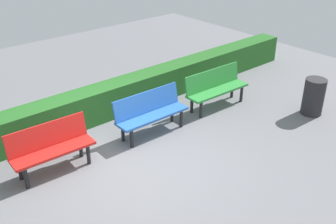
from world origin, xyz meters
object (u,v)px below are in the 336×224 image
Objects in this scene: bench_red at (51,146)px; trash_bin at (314,97)px; bench_green at (216,87)px; bench_blue at (150,111)px.

trash_bin is (-5.34, 1.76, -0.07)m from bench_red.
bench_red is 1.76× the size of trash_bin.
bench_green is 1.88m from bench_blue.
bench_green is at bearing -50.68° from trash_bin.
bench_blue is 3.65m from trash_bin.
bench_green is 2.15m from trash_bin.
bench_blue is at bearing -179.89° from bench_red.
bench_red is at bearing 0.52° from bench_green.
trash_bin is (-1.36, 1.66, -0.07)m from bench_green.
bench_blue reaches higher than trash_bin.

